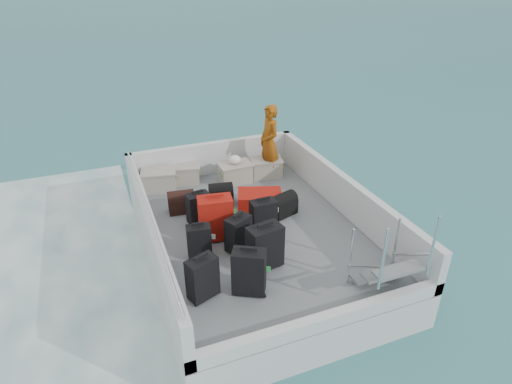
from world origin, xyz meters
The scene contains 23 objects.
ground centered at (0.00, 0.00, 0.00)m, with size 160.00×160.00×0.00m, color #1C5A64.
ferry_hull centered at (0.00, 0.00, 0.30)m, with size 3.60×5.00×0.60m, color silver.
deck centered at (0.00, 0.00, 0.61)m, with size 3.30×4.70×0.02m, color slate.
deck_fittings centered at (0.35, -0.32, 0.99)m, with size 3.60×5.00×0.90m.
suitcase_0 centered at (-1.27, -1.34, 0.94)m, with size 0.41×0.23×0.63m, color black.
suitcase_1 centered at (-1.07, -0.43, 0.89)m, with size 0.36×0.21×0.55m, color black.
suitcase_2 centered at (-0.82, 0.53, 0.90)m, with size 0.39×0.24×0.57m, color black.
suitcase_3 centered at (-0.65, -1.48, 0.96)m, with size 0.45×0.26×0.68m, color black.
suitcase_4 centered at (-0.45, -0.48, 0.92)m, with size 0.40×0.24×0.60m, color black.
suitcase_5 centered at (-0.68, -0.03, 1.00)m, with size 0.55×0.33×0.75m, color #B4170D.
suitcase_6 centered at (-0.23, -1.03, 0.97)m, with size 0.50×0.30×0.70m, color black.
suitcase_7 centered at (0.10, -0.15, 0.92)m, with size 0.43×0.24×0.60m, color black.
suitcase_8 centered at (0.36, 0.63, 0.78)m, with size 0.53×0.80×0.32m, color #B4170D.
duffel_0 centered at (-1.02, 1.04, 0.78)m, with size 0.47×0.30×0.32m, color black, non-canonical shape.
duffel_1 centered at (-0.26, 1.06, 0.78)m, with size 0.44×0.30×0.32m, color black, non-canonical shape.
duffel_2 centered at (0.66, 0.26, 0.78)m, with size 0.48×0.30×0.32m, color black, non-canonical shape.
crate_0 centered at (-1.24, 2.06, 0.81)m, with size 0.64×0.44×0.39m, color #AFA698.
crate_1 centered at (-0.68, 2.20, 0.80)m, with size 0.58×0.40×0.35m, color #AFA698.
crate_2 centered at (0.29, 1.83, 0.81)m, with size 0.63×0.44×0.38m, color #AFA698.
crate_3 centered at (0.99, 1.83, 0.81)m, with size 0.62×0.43×0.37m, color #AFA698.
yellow_bag centered at (1.32, 1.96, 0.73)m, with size 0.28×0.26×0.22m, color gold.
white_bag centered at (0.29, 1.83, 1.09)m, with size 0.24×0.24×0.18m, color white.
passenger centered at (1.04, 1.80, 1.40)m, with size 0.58×0.37×1.57m, color #CB6613.
Camera 1 is at (-2.25, -5.77, 4.63)m, focal length 30.00 mm.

